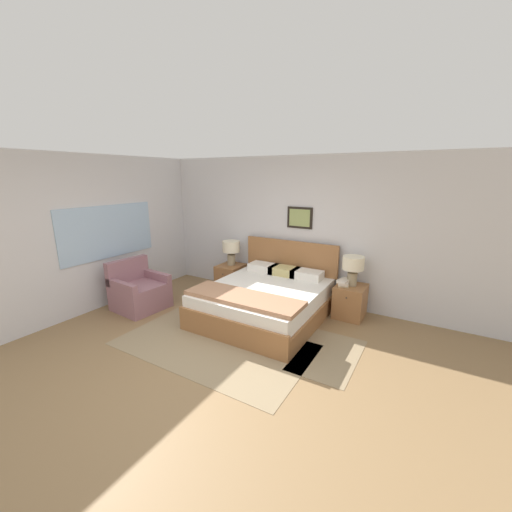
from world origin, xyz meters
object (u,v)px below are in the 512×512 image
Objects in this scene: bed at (265,300)px; table_lamp_near_window at (231,249)px; armchair at (139,292)px; nightstand_near_window at (231,278)px; table_lamp_by_door at (353,266)px; nightstand_by_door at (350,301)px.

table_lamp_near_window is at bearing 147.69° from bed.
table_lamp_near_window is at bearing 154.73° from armchair.
armchair is at bearing -120.07° from nightstand_near_window.
table_lamp_by_door is (1.18, 0.75, 0.56)m from bed.
table_lamp_by_door is at bearing 0.00° from table_lamp_near_window.
nightstand_near_window is at bearing -179.34° from table_lamp_by_door.
table_lamp_by_door is at bearing 119.86° from armchair.
nightstand_near_window is 2.37m from nightstand_by_door.
armchair is (-2.07, -0.80, -0.01)m from bed.
bed is at bearing -32.31° from table_lamp_near_window.
bed reaches higher than nightstand_by_door.
nightstand_near_window is 1.12× the size of table_lamp_near_window.
bed is 1.39m from nightstand_near_window.
table_lamp_near_window and table_lamp_by_door have the same top height.
nightstand_near_window is (0.88, 1.52, -0.02)m from armchair.
table_lamp_near_window is at bearing 89.35° from nightstand_near_window.
table_lamp_by_door reaches higher than nightstand_near_window.
table_lamp_near_window is at bearing 179.35° from nightstand_by_door.
armchair reaches higher than nightstand_by_door.
bed is 3.71× the size of nightstand_near_window.
bed is 2.38× the size of armchair.
table_lamp_by_door is (3.25, 1.55, 0.57)m from armchair.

